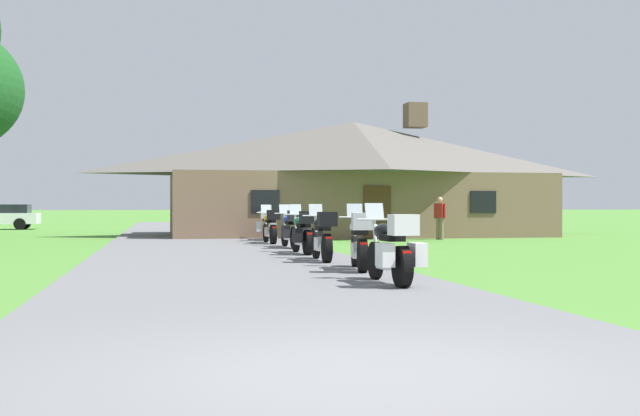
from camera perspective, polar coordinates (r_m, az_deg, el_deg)
ground_plane at (r=25.86m, az=-8.06°, el=-2.76°), size 500.00×500.00×0.00m
asphalt_driveway at (r=23.86m, az=-7.79°, el=-2.93°), size 6.40×80.00×0.06m
motorcycle_black_nearest_to_camera at (r=12.67m, az=5.23°, el=-3.02°), size 0.73×2.08×1.30m
motorcycle_white_second_in_row at (r=15.50m, az=2.84°, el=-2.40°), size 0.76×2.08×1.30m
motorcycle_black_third_in_row at (r=18.08m, az=0.17°, el=-2.04°), size 0.66×2.08×1.30m
motorcycle_green_fourth_in_row at (r=20.72m, az=-1.18°, el=-1.79°), size 0.76×2.08×1.30m
motorcycle_blue_fifth_in_row at (r=23.79m, az=-2.07°, el=-1.54°), size 0.77×2.08×1.30m
motorcycle_yellow_sixth_in_row at (r=26.68m, az=-3.58°, el=-1.34°), size 0.66×2.08×1.30m
motorcycle_white_farthest_in_row at (r=29.26m, az=-3.84°, el=-1.23°), size 0.91×2.08×1.30m
stone_lodge at (r=35.44m, az=2.42°, el=2.24°), size 16.92×8.34×5.96m
bystander_red_shirt_near_lodge at (r=31.29m, az=8.58°, el=-0.55°), size 0.39×0.47×1.67m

